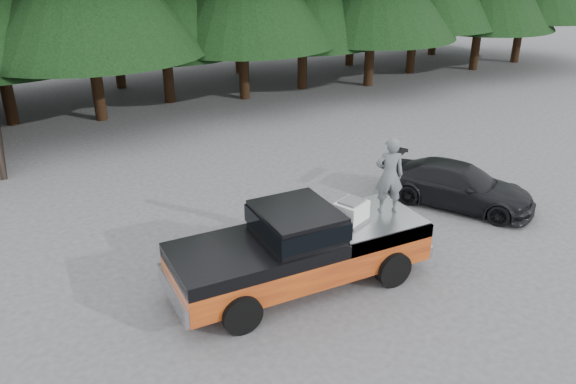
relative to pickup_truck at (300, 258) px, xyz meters
name	(u,v)px	position (x,y,z in m)	size (l,w,h in m)	color
ground	(257,275)	(-0.72, 0.78, -0.67)	(120.00, 120.00, 0.00)	#474749
pickup_truck	(300,258)	(0.00, 0.00, 0.00)	(6.00, 2.04, 1.33)	#C75214
truck_cab	(297,221)	(-0.10, 0.00, 0.96)	(1.66, 1.90, 0.59)	black
air_compressor	(351,212)	(1.27, -0.06, 0.90)	(0.69, 0.57, 0.47)	silver
man_on_bed	(389,175)	(2.34, 0.03, 1.58)	(0.67, 0.44, 1.83)	#525759
parked_car	(459,185)	(6.12, 1.60, -0.04)	(1.76, 4.32, 1.25)	black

